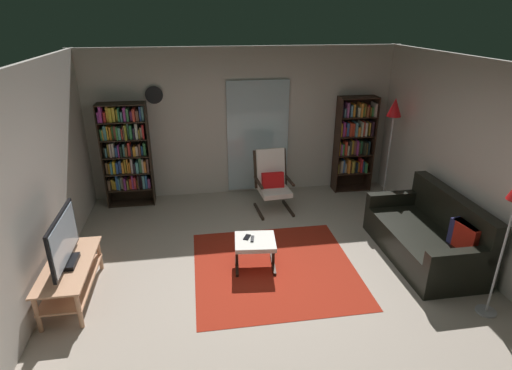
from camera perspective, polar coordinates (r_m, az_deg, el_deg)
name	(u,v)px	position (r m, az deg, el deg)	size (l,w,h in m)	color
ground_plane	(273,282)	(5.23, 2.39, -13.40)	(7.02, 7.02, 0.00)	#AA9B8D
wall_back	(243,123)	(7.30, -1.86, 8.68)	(5.60, 0.06, 2.60)	beige
wall_left	(18,202)	(4.86, -30.34, -2.10)	(0.06, 6.00, 2.60)	beige
wall_right	(492,173)	(5.74, 30.13, 1.46)	(0.06, 6.00, 2.60)	beige
glass_door_panel	(258,137)	(7.34, 0.27, 6.74)	(1.10, 0.01, 2.00)	silver
area_rug	(275,268)	(5.48, 2.62, -11.49)	(2.09, 2.06, 0.01)	maroon
tv_stand	(71,275)	(5.28, -24.52, -11.39)	(0.51, 1.20, 0.46)	tan
television	(64,242)	(5.06, -25.32, -7.18)	(0.20, 0.93, 0.61)	black
bookshelf_near_tv	(126,151)	(7.19, -17.69, 4.50)	(0.78, 0.30, 1.77)	black
bookshelf_near_sofa	(354,141)	(7.68, 13.54, 6.02)	(0.69, 0.30, 1.75)	black
leather_sofa	(429,237)	(6.02, 23.04, -6.67)	(0.91, 1.79, 0.90)	black
lounge_armchair	(272,179)	(6.81, 2.31, 0.79)	(0.61, 0.69, 1.02)	black
ottoman	(255,244)	(5.34, -0.13, -8.32)	(0.57, 0.53, 0.40)	white
tv_remote	(252,239)	(5.30, -0.52, -7.55)	(0.04, 0.14, 0.02)	black
cell_phone	(247,237)	(5.35, -1.26, -7.31)	(0.07, 0.14, 0.01)	black
floor_lamp_by_shelf	(394,116)	(7.04, 18.72, 9.16)	(0.23, 0.23, 1.85)	#A5A5AD
wall_clock	(154,95)	(7.09, -14.09, 12.13)	(0.29, 0.03, 0.29)	silver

